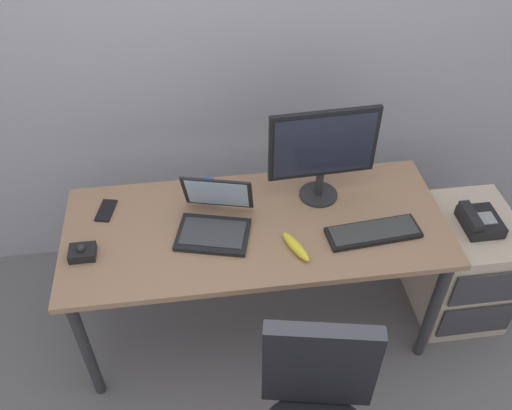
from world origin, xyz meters
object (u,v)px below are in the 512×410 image
(banana, at_px, (296,247))
(trackball_mouse, at_px, (82,252))
(monitor_main, at_px, (323,149))
(laptop, at_px, (215,219))
(desk_phone, at_px, (479,221))
(coffee_mug, at_px, (209,190))
(cell_phone, at_px, (106,211))
(keyboard, at_px, (373,232))
(file_cabinet, at_px, (461,265))

(banana, bearing_deg, trackball_mouse, 174.58)
(monitor_main, relative_size, trackball_mouse, 4.44)
(laptop, bearing_deg, desk_phone, -1.42)
(coffee_mug, bearing_deg, cell_phone, -177.21)
(keyboard, height_order, laptop, laptop)
(keyboard, bearing_deg, coffee_mug, 154.68)
(coffee_mug, bearing_deg, laptop, -86.29)
(file_cabinet, height_order, monitor_main, monitor_main)
(keyboard, relative_size, cell_phone, 2.96)
(trackball_mouse, bearing_deg, keyboard, -1.84)
(desk_phone, height_order, laptop, laptop)
(file_cabinet, relative_size, banana, 3.15)
(desk_phone, height_order, monitor_main, monitor_main)
(trackball_mouse, bearing_deg, desk_phone, 2.02)
(coffee_mug, height_order, cell_phone, coffee_mug)
(keyboard, bearing_deg, desk_phone, 10.43)
(banana, bearing_deg, coffee_mug, 132.40)
(cell_phone, bearing_deg, desk_phone, 6.03)
(coffee_mug, distance_m, cell_phone, 0.48)
(monitor_main, distance_m, banana, 0.45)
(desk_phone, relative_size, coffee_mug, 1.92)
(desk_phone, height_order, banana, banana)
(trackball_mouse, relative_size, cell_phone, 0.77)
(laptop, height_order, cell_phone, laptop)
(laptop, relative_size, coffee_mug, 3.61)
(file_cabinet, bearing_deg, monitor_main, 167.81)
(file_cabinet, bearing_deg, trackball_mouse, -177.48)
(trackball_mouse, bearing_deg, coffee_mug, 27.62)
(desk_phone, xyz_separation_m, cell_phone, (-1.73, 0.20, 0.09))
(coffee_mug, relative_size, cell_phone, 0.73)
(file_cabinet, relative_size, trackball_mouse, 5.45)
(desk_phone, height_order, keyboard, keyboard)
(trackball_mouse, bearing_deg, laptop, 9.51)
(laptop, bearing_deg, banana, -28.64)
(desk_phone, xyz_separation_m, banana, (-0.92, -0.15, 0.11))
(banana, bearing_deg, laptop, 151.36)
(monitor_main, distance_m, coffee_mug, 0.56)
(monitor_main, distance_m, cell_phone, 1.02)
(file_cabinet, distance_m, laptop, 1.34)
(laptop, height_order, coffee_mug, laptop)
(laptop, xyz_separation_m, banana, (0.33, -0.18, -0.03))
(keyboard, height_order, coffee_mug, coffee_mug)
(monitor_main, bearing_deg, banana, -117.59)
(keyboard, xyz_separation_m, coffee_mug, (-0.69, 0.33, 0.04))
(monitor_main, bearing_deg, trackball_mouse, -167.14)
(keyboard, height_order, cell_phone, keyboard)
(desk_phone, bearing_deg, trackball_mouse, -177.98)
(keyboard, xyz_separation_m, cell_phone, (-1.17, 0.31, -0.01))
(trackball_mouse, relative_size, banana, 0.58)
(trackball_mouse, relative_size, coffee_mug, 1.06)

